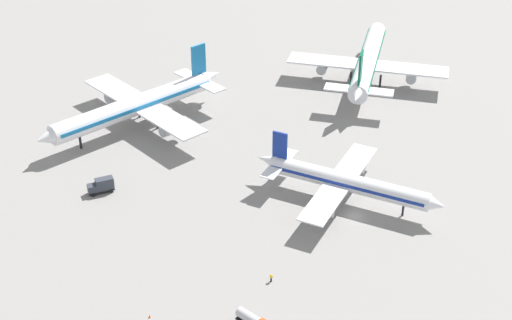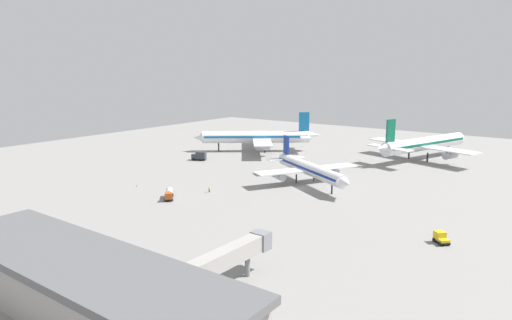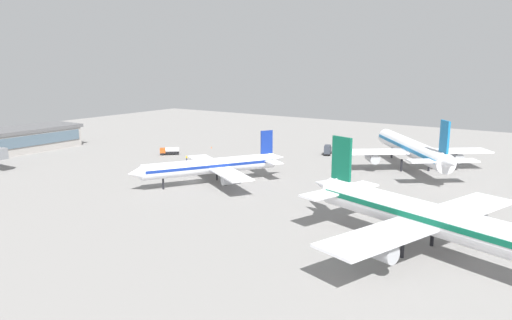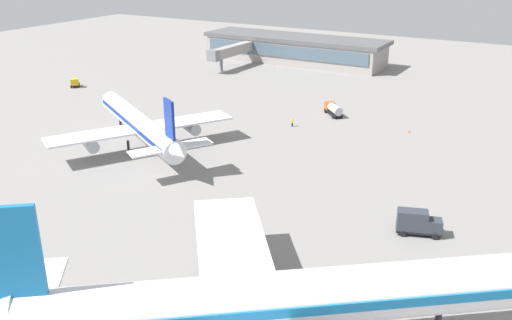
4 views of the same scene
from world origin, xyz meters
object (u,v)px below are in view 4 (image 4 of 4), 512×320
airplane_taxiing (263,301)px  catering_truck (417,223)px  fuel_truck (333,109)px  ground_crew_worker (292,122)px  airplane_at_gate (140,124)px  baggage_tug (75,83)px  safety_cone_near_gate (409,131)px

airplane_taxiing → catering_truck: bearing=40.6°
fuel_truck → catering_truck: bearing=170.0°
catering_truck → ground_crew_worker: (33.80, -32.24, -0.85)m
airplane_taxiing → airplane_at_gate: bearing=103.6°
airplane_taxiing → fuel_truck: 77.03m
baggage_tug → ground_crew_worker: (-63.32, 1.44, -0.31)m
fuel_truck → safety_cone_near_gate: bearing=-145.7°
airplane_at_gate → ground_crew_worker: bearing=-95.1°
airplane_at_gate → safety_cone_near_gate: (-39.77, -33.07, -4.33)m
airplane_at_gate → airplane_taxiing: bearing=172.0°
ground_crew_worker → safety_cone_near_gate: ground_crew_worker is taller
airplane_at_gate → safety_cone_near_gate: size_ratio=62.75×
airplane_at_gate → airplane_taxiing: size_ratio=0.83×
fuel_truck → safety_cone_near_gate: size_ratio=9.74×
catering_truck → baggage_tug: (97.12, -33.68, -0.54)m
fuel_truck → ground_crew_worker: fuel_truck is taller
airplane_taxiing → baggage_tug: airplane_taxiing is taller
baggage_tug → safety_cone_near_gate: (-85.03, -6.44, -0.86)m
baggage_tug → safety_cone_near_gate: baggage_tug is taller
catering_truck → baggage_tug: 102.80m
fuel_truck → catering_truck: (-29.59, 43.70, 0.31)m
catering_truck → ground_crew_worker: size_ratio=3.54×
safety_cone_near_gate → ground_crew_worker: bearing=19.9°
ground_crew_worker → airplane_at_gate: bearing=-7.3°
baggage_tug → ground_crew_worker: 63.34m
airplane_at_gate → ground_crew_worker: 31.22m
airplane_at_gate → catering_truck: size_ratio=6.37×
ground_crew_worker → airplane_taxiing: bearing=52.6°
catering_truck → fuel_truck: bearing=105.4°
airplane_taxiing → baggage_tug: size_ratio=12.27×
airplane_at_gate → airplane_taxiing: (-45.80, 36.56, 1.35)m
airplane_taxiing → safety_cone_near_gate: bearing=57.2°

